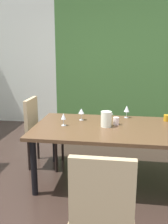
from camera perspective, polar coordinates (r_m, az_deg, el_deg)
name	(u,v)px	position (r m, az deg, el deg)	size (l,w,h in m)	color
ground_plane	(57,189)	(3.16, -6.18, -17.00)	(5.46, 5.63, 0.02)	#31241E
back_panel_interior	(12,61)	(5.91, -16.13, 11.09)	(2.03, 0.10, 2.75)	silver
garden_window_panel	(136,62)	(5.40, 11.84, 11.12)	(3.42, 0.10, 2.75)	#467939
dining_table	(115,132)	(3.05, 7.13, -4.60)	(1.97, 1.10, 0.71)	brown
chair_head_near	(103,209)	(1.85, 4.26, -21.18)	(0.44, 0.44, 0.97)	tan
chair_left_far	(40,129)	(3.55, -10.00, -3.79)	(0.45, 0.44, 0.97)	tan
wine_glass_corner	(127,109)	(3.44, 9.74, 0.69)	(0.07, 0.07, 0.17)	silver
wine_glass_left	(81,111)	(3.27, -0.62, 0.14)	(0.08, 0.08, 0.16)	silver
wine_glass_near_window	(63,117)	(3.04, -4.72, -1.09)	(0.06, 0.06, 0.16)	silver
cup_west	(167,118)	(3.42, 18.34, -1.30)	(0.07, 0.07, 0.08)	#BB861A
cup_rear	(116,121)	(3.11, 7.34, -2.06)	(0.07, 0.07, 0.09)	white
pitcher_center	(106,119)	(3.01, 5.11, -1.59)	(0.14, 0.13, 0.19)	white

